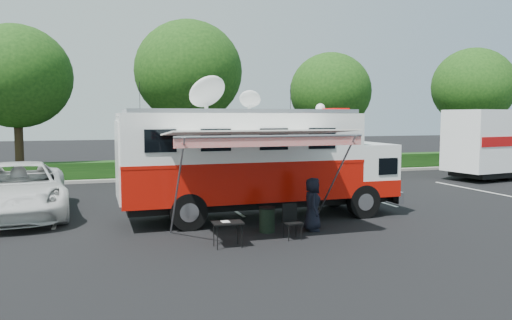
{
  "coord_description": "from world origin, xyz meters",
  "views": [
    {
      "loc": [
        -5.26,
        -15.65,
        3.39
      ],
      "look_at": [
        0.0,
        0.5,
        1.9
      ],
      "focal_mm": 35.0,
      "sensor_mm": 36.0,
      "label": 1
    }
  ],
  "objects_px": {
    "trash_bin": "(267,219)",
    "folding_table": "(228,224)",
    "white_suv": "(19,216)",
    "command_truck": "(258,161)"
  },
  "relations": [
    {
      "from": "white_suv",
      "to": "folding_table",
      "type": "distance_m",
      "value": 8.35
    },
    {
      "from": "folding_table",
      "to": "trash_bin",
      "type": "distance_m",
      "value": 2.02
    },
    {
      "from": "command_truck",
      "to": "white_suv",
      "type": "height_order",
      "value": "command_truck"
    },
    {
      "from": "folding_table",
      "to": "white_suv",
      "type": "bearing_deg",
      "value": 133.35
    },
    {
      "from": "white_suv",
      "to": "folding_table",
      "type": "bearing_deg",
      "value": -51.44
    },
    {
      "from": "command_truck",
      "to": "folding_table",
      "type": "distance_m",
      "value": 4.08
    },
    {
      "from": "command_truck",
      "to": "white_suv",
      "type": "xyz_separation_m",
      "value": [
        -7.66,
        2.71,
        -1.91
      ]
    },
    {
      "from": "command_truck",
      "to": "white_suv",
      "type": "relative_size",
      "value": 1.42
    },
    {
      "from": "trash_bin",
      "to": "folding_table",
      "type": "bearing_deg",
      "value": -139.97
    },
    {
      "from": "command_truck",
      "to": "trash_bin",
      "type": "distance_m",
      "value": 2.6
    }
  ]
}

